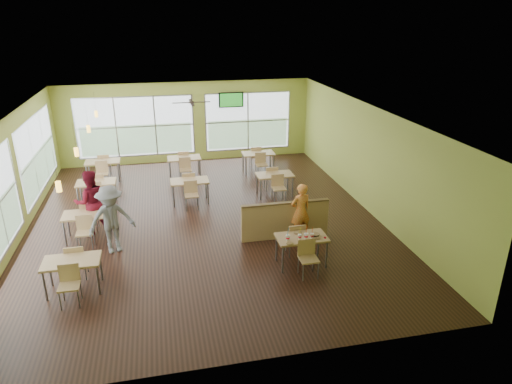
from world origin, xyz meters
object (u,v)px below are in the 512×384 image
at_px(half_wall_divider, 285,220).
at_px(man_plaid, 301,211).
at_px(food_basket, 315,235).
at_px(main_table, 302,241).

bearing_deg(half_wall_divider, man_plaid, -14.14).
relative_size(man_plaid, food_basket, 7.09).
xyz_separation_m(half_wall_divider, man_plaid, (0.39, -0.10, 0.26)).
relative_size(half_wall_divider, man_plaid, 1.53).
distance_m(half_wall_divider, food_basket, 1.52).
relative_size(main_table, half_wall_divider, 0.63).
height_order(main_table, half_wall_divider, half_wall_divider).
distance_m(main_table, half_wall_divider, 1.45).
distance_m(main_table, food_basket, 0.36).
xyz_separation_m(half_wall_divider, food_basket, (0.33, -1.47, 0.26)).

